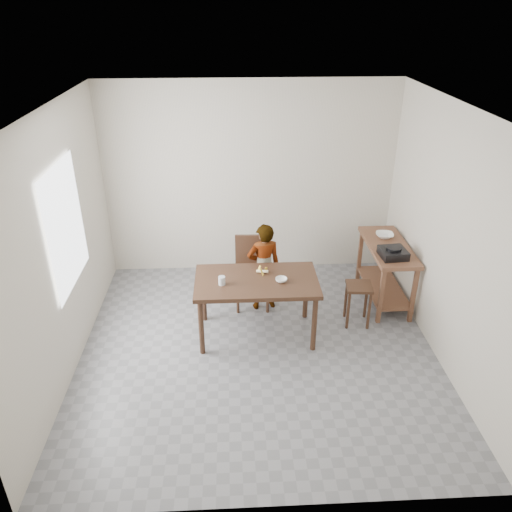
{
  "coord_description": "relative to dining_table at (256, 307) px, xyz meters",
  "views": [
    {
      "loc": [
        -0.26,
        -4.59,
        3.59
      ],
      "look_at": [
        0.0,
        0.4,
        1.0
      ],
      "focal_mm": 35.0,
      "sensor_mm": 36.0,
      "label": 1
    }
  ],
  "objects": [
    {
      "name": "floor",
      "position": [
        0.0,
        -0.3,
        -0.4
      ],
      "size": [
        4.0,
        4.0,
        0.04
      ],
      "primitive_type": "cube",
      "color": "slate",
      "rests_on": "ground"
    },
    {
      "name": "ceiling",
      "position": [
        0.0,
        -0.3,
        2.35
      ],
      "size": [
        4.0,
        4.0,
        0.04
      ],
      "primitive_type": "cube",
      "color": "white",
      "rests_on": "wall_back"
    },
    {
      "name": "wall_back",
      "position": [
        0.0,
        1.72,
        0.98
      ],
      "size": [
        4.0,
        0.04,
        2.7
      ],
      "primitive_type": "cube",
      "color": "beige",
      "rests_on": "ground"
    },
    {
      "name": "wall_front",
      "position": [
        0.0,
        -2.32,
        0.98
      ],
      "size": [
        4.0,
        0.04,
        2.7
      ],
      "primitive_type": "cube",
      "color": "beige",
      "rests_on": "ground"
    },
    {
      "name": "wall_left",
      "position": [
        -2.02,
        -0.3,
        0.98
      ],
      "size": [
        0.04,
        4.0,
        2.7
      ],
      "primitive_type": "cube",
      "color": "beige",
      "rests_on": "ground"
    },
    {
      "name": "wall_right",
      "position": [
        2.02,
        -0.3,
        0.98
      ],
      "size": [
        0.04,
        4.0,
        2.7
      ],
      "primitive_type": "cube",
      "color": "beige",
      "rests_on": "ground"
    },
    {
      "name": "window_pane",
      "position": [
        -1.97,
        -0.1,
        1.12
      ],
      "size": [
        0.02,
        1.1,
        1.3
      ],
      "primitive_type": "cube",
      "color": "white",
      "rests_on": "wall_left"
    },
    {
      "name": "dining_table",
      "position": [
        0.0,
        0.0,
        0.0
      ],
      "size": [
        1.4,
        0.8,
        0.75
      ],
      "primitive_type": null,
      "color": "#3C2517",
      "rests_on": "floor"
    },
    {
      "name": "prep_counter",
      "position": [
        1.72,
        0.7,
        0.03
      ],
      "size": [
        0.5,
        1.2,
        0.8
      ],
      "primitive_type": null,
      "color": "brown",
      "rests_on": "floor"
    },
    {
      "name": "child",
      "position": [
        0.12,
        0.59,
        0.21
      ],
      "size": [
        0.48,
        0.36,
        1.17
      ],
      "primitive_type": "imported",
      "rotation": [
        0.0,
        0.0,
        3.35
      ],
      "color": "white",
      "rests_on": "floor"
    },
    {
      "name": "dining_chair",
      "position": [
        -0.02,
        0.65,
        0.08
      ],
      "size": [
        0.46,
        0.46,
        0.91
      ],
      "primitive_type": null,
      "rotation": [
        0.0,
        0.0,
        -0.03
      ],
      "color": "#3C2517",
      "rests_on": "floor"
    },
    {
      "name": "stool",
      "position": [
        1.24,
        0.17,
        -0.11
      ],
      "size": [
        0.33,
        0.33,
        0.53
      ],
      "primitive_type": null,
      "rotation": [
        0.0,
        0.0,
        -0.1
      ],
      "color": "#3C2517",
      "rests_on": "floor"
    },
    {
      "name": "glass_tumbler",
      "position": [
        -0.39,
        -0.08,
        0.42
      ],
      "size": [
        0.09,
        0.09,
        0.1
      ],
      "primitive_type": "cylinder",
      "rotation": [
        0.0,
        0.0,
        0.11
      ],
      "color": "silver",
      "rests_on": "dining_table"
    },
    {
      "name": "small_bowl",
      "position": [
        0.28,
        -0.06,
        0.4
      ],
      "size": [
        0.16,
        0.16,
        0.04
      ],
      "primitive_type": "imported",
      "rotation": [
        0.0,
        0.0,
        -0.22
      ],
      "color": "white",
      "rests_on": "dining_table"
    },
    {
      "name": "banana",
      "position": [
        0.08,
        0.15,
        0.4
      ],
      "size": [
        0.18,
        0.15,
        0.06
      ],
      "primitive_type": null,
      "rotation": [
        0.0,
        0.0,
        -0.29
      ],
      "color": "#EADD53",
      "rests_on": "dining_table"
    },
    {
      "name": "serving_bowl",
      "position": [
        1.73,
        0.93,
        0.45
      ],
      "size": [
        0.26,
        0.26,
        0.06
      ],
      "primitive_type": "imported",
      "rotation": [
        0.0,
        0.0,
        -0.15
      ],
      "color": "white",
      "rests_on": "prep_counter"
    },
    {
      "name": "gas_burner",
      "position": [
        1.67,
        0.38,
        0.48
      ],
      "size": [
        0.33,
        0.33,
        0.1
      ],
      "primitive_type": "cube",
      "rotation": [
        0.0,
        0.0,
        0.09
      ],
      "color": "black",
      "rests_on": "prep_counter"
    }
  ]
}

